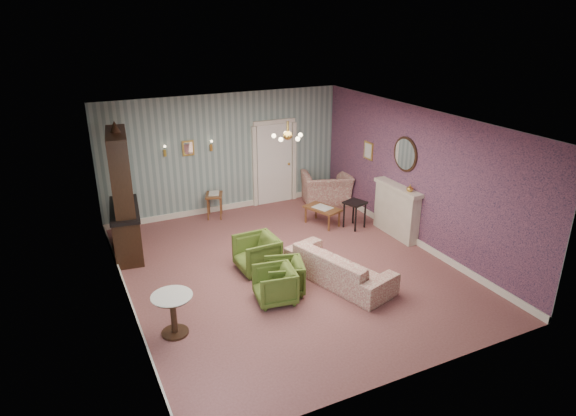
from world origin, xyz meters
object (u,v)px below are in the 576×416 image
olive_chair_b (284,275)px  dresser (122,191)px  olive_chair_c (257,252)px  wingback_chair (327,183)px  side_table_black (354,215)px  sofa_chintz (339,261)px  pedestal_table (173,315)px  fireplace (396,211)px  olive_chair_a (275,283)px  coffee_table (322,216)px

olive_chair_b → dresser: size_ratio=0.25×
olive_chair_b → olive_chair_c: 0.96m
wingback_chair → side_table_black: 1.74m
sofa_chintz → dresser: size_ratio=0.79×
sofa_chintz → pedestal_table: bearing=78.6°
olive_chair_c → sofa_chintz: sofa_chintz is taller
wingback_chair → side_table_black: size_ratio=1.89×
fireplace → olive_chair_c: bearing=-177.0°
wingback_chair → pedestal_table: size_ratio=1.74×
olive_chair_a → side_table_black: size_ratio=1.07×
dresser → fireplace: size_ratio=1.92×
wingback_chair → pedestal_table: wingback_chair is taller
wingback_chair → coffee_table: 1.51m
olive_chair_a → sofa_chintz: (1.35, 0.11, 0.08)m
olive_chair_a → wingback_chair: 4.96m
sofa_chintz → olive_chair_c: bearing=32.0°
fireplace → pedestal_table: fireplace is taller
wingback_chair → side_table_black: wingback_chair is taller
olive_chair_c → sofa_chintz: (1.20, -1.06, 0.03)m
dresser → pedestal_table: size_ratio=3.89×
sofa_chintz → side_table_black: (1.60, 1.96, -0.10)m
side_table_black → pedestal_table: bearing=-154.6°
side_table_black → pedestal_table: size_ratio=0.92×
olive_chair_a → olive_chair_c: olive_chair_c is taller
side_table_black → olive_chair_c: bearing=-162.1°
olive_chair_a → pedestal_table: pedestal_table is taller
side_table_black → coffee_table: bearing=139.7°
sofa_chintz → side_table_black: size_ratio=3.35×
olive_chair_b → coffee_table: 3.15m
olive_chair_a → sofa_chintz: sofa_chintz is taller
olive_chair_a → wingback_chair: wingback_chair is taller
dresser → fireplace: dresser is taller
sofa_chintz → pedestal_table: sofa_chintz is taller
coffee_table → side_table_black: (0.57, -0.48, 0.11)m
dresser → side_table_black: dresser is taller
pedestal_table → fireplace: bearing=15.9°
olive_chair_c → coffee_table: 2.63m
fireplace → pedestal_table: (-5.36, -1.53, -0.23)m
wingback_chair → dresser: dresser is taller
olive_chair_c → wingback_chair: 4.02m
olive_chair_c → wingback_chair: bearing=129.2°
olive_chair_c → pedestal_table: olive_chair_c is taller
olive_chair_a → side_table_black: bearing=133.8°
olive_chair_a → coffee_table: (2.38, 2.55, -0.13)m
fireplace → side_table_black: (-0.61, 0.73, -0.26)m
pedestal_table → side_table_black: bearing=25.4°
olive_chair_b → pedestal_table: size_ratio=0.96×
olive_chair_b → fireplace: bearing=126.0°
sofa_chintz → dresser: 4.51m
dresser → pedestal_table: bearing=-79.9°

